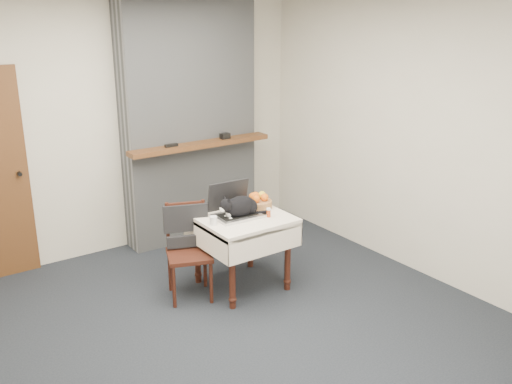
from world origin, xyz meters
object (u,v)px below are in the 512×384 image
cream_jar (213,221)px  pill_bottle (269,212)px  laptop (234,207)px  fruit_basket (258,202)px  side_table (242,227)px  cat (241,207)px  chair (187,237)px

cream_jar → pill_bottle: pill_bottle is taller
laptop → fruit_basket: size_ratio=1.69×
side_table → laptop: bearing=134.4°
cat → pill_bottle: bearing=-37.9°
laptop → chair: (-0.41, 0.12, -0.23)m
laptop → cream_jar: bearing=-157.4°
laptop → cream_jar: laptop is taller
side_table → cream_jar: cream_jar is taller
cream_jar → chair: (-0.14, 0.22, -0.19)m
fruit_basket → cream_jar: bearing=-166.5°
side_table → chair: bearing=159.5°
cat → cream_jar: size_ratio=6.09×
cream_jar → fruit_basket: size_ratio=0.30×
pill_bottle → chair: (-0.64, 0.34, -0.20)m
pill_bottle → side_table: bearing=136.6°
side_table → chair: size_ratio=0.91×
cream_jar → fruit_basket: 0.59m
side_table → fruit_basket: 0.32m
cream_jar → pill_bottle: size_ratio=0.90×
pill_bottle → fruit_basket: (0.07, 0.26, 0.01)m
laptop → cream_jar: size_ratio=5.57×
side_table → cream_jar: (-0.32, -0.05, 0.15)m
side_table → laptop: size_ratio=1.86×
chair → pill_bottle: bearing=-7.2°
cream_jar → chair: bearing=122.6°
cat → chair: bearing=153.7°
laptop → cat: size_ratio=0.91×
pill_bottle → cat: bearing=144.3°
cat → fruit_basket: cat is taller
cat → side_table: bearing=44.2°
cat → cream_jar: 0.31m
cat → cream_jar: (-0.30, -0.02, -0.06)m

